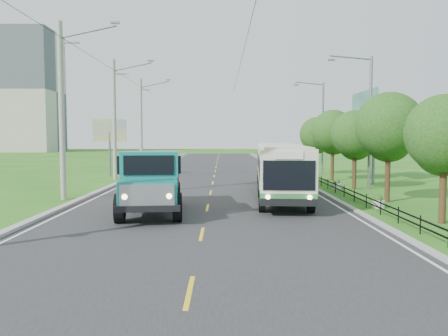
{
  "coord_description": "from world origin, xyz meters",
  "views": [
    {
      "loc": [
        0.75,
        -15.73,
        3.53
      ],
      "look_at": [
        0.84,
        7.64,
        1.9
      ],
      "focal_mm": 35.0,
      "sensor_mm": 36.0,
      "label": 1
    }
  ],
  "objects_px": {
    "tree_second": "(444,138)",
    "tree_back": "(317,136)",
    "streetlight_far": "(321,124)",
    "streetlight_mid": "(368,117)",
    "tree_fourth": "(355,137)",
    "pole_mid": "(115,119)",
    "bus": "(279,166)",
    "planter_mid": "(337,185)",
    "billboard_right": "(364,115)",
    "planter_near": "(378,202)",
    "planter_far": "(313,175)",
    "dump_truck": "(151,178)",
    "pole_near": "(62,110)",
    "pole_far": "(141,123)",
    "tree_third": "(389,129)",
    "billboard_left": "(110,134)",
    "tree_fifth": "(333,134)"
  },
  "relations": [
    {
      "from": "bus",
      "to": "pole_mid",
      "type": "bearing_deg",
      "value": 145.57
    },
    {
      "from": "pole_mid",
      "to": "planter_near",
      "type": "xyz_separation_m",
      "value": [
        16.86,
        -15.0,
        -4.81
      ]
    },
    {
      "from": "tree_third",
      "to": "billboard_left",
      "type": "relative_size",
      "value": 1.15
    },
    {
      "from": "tree_third",
      "to": "billboard_left",
      "type": "bearing_deg",
      "value": 140.67
    },
    {
      "from": "planter_mid",
      "to": "billboard_right",
      "type": "relative_size",
      "value": 0.09
    },
    {
      "from": "streetlight_mid",
      "to": "tree_fourth",
      "type": "bearing_deg",
      "value": 169.85
    },
    {
      "from": "pole_near",
      "to": "tree_second",
      "type": "distance_m",
      "value": 19.44
    },
    {
      "from": "tree_third",
      "to": "planter_mid",
      "type": "bearing_deg",
      "value": 102.1
    },
    {
      "from": "streetlight_mid",
      "to": "pole_mid",
      "type": "bearing_deg",
      "value": 159.68
    },
    {
      "from": "pole_far",
      "to": "planter_near",
      "type": "xyz_separation_m",
      "value": [
        16.86,
        -27.0,
        -4.81
      ]
    },
    {
      "from": "streetlight_mid",
      "to": "planter_near",
      "type": "height_order",
      "value": "streetlight_mid"
    },
    {
      "from": "tree_third",
      "to": "streetlight_far",
      "type": "xyz_separation_m",
      "value": [
        0.79,
        19.86,
        0.92
      ]
    },
    {
      "from": "tree_third",
      "to": "bus",
      "type": "relative_size",
      "value": 0.38
    },
    {
      "from": "planter_mid",
      "to": "billboard_right",
      "type": "height_order",
      "value": "billboard_right"
    },
    {
      "from": "tree_fourth",
      "to": "planter_far",
      "type": "distance_m",
      "value": 8.62
    },
    {
      "from": "pole_near",
      "to": "tree_fifth",
      "type": "xyz_separation_m",
      "value": [
        18.12,
        11.14,
        -1.24
      ]
    },
    {
      "from": "billboard_left",
      "to": "tree_third",
      "type": "bearing_deg",
      "value": -39.33
    },
    {
      "from": "tree_third",
      "to": "planter_near",
      "type": "bearing_deg",
      "value": -120.41
    },
    {
      "from": "tree_second",
      "to": "pole_mid",
      "type": "bearing_deg",
      "value": 133.85
    },
    {
      "from": "tree_fourth",
      "to": "tree_back",
      "type": "bearing_deg",
      "value": 90.0
    },
    {
      "from": "bus",
      "to": "tree_fourth",
      "type": "bearing_deg",
      "value": 33.62
    },
    {
      "from": "billboard_left",
      "to": "planter_near",
      "type": "bearing_deg",
      "value": -44.84
    },
    {
      "from": "tree_third",
      "to": "billboard_right",
      "type": "bearing_deg",
      "value": 78.36
    },
    {
      "from": "tree_back",
      "to": "planter_far",
      "type": "height_order",
      "value": "tree_back"
    },
    {
      "from": "tree_fourth",
      "to": "bus",
      "type": "relative_size",
      "value": 0.34
    },
    {
      "from": "streetlight_far",
      "to": "planter_far",
      "type": "bearing_deg",
      "value": -108.8
    },
    {
      "from": "planter_mid",
      "to": "bus",
      "type": "relative_size",
      "value": 0.04
    },
    {
      "from": "streetlight_far",
      "to": "tree_back",
      "type": "bearing_deg",
      "value": -112.92
    },
    {
      "from": "streetlight_far",
      "to": "planter_mid",
      "type": "relative_size",
      "value": 13.54
    },
    {
      "from": "pole_mid",
      "to": "dump_truck",
      "type": "xyz_separation_m",
      "value": [
        5.68,
        -16.36,
        -3.44
      ]
    },
    {
      "from": "pole_far",
      "to": "billboard_right",
      "type": "xyz_separation_m",
      "value": [
        20.56,
        -13.0,
        0.25
      ]
    },
    {
      "from": "billboard_left",
      "to": "tree_back",
      "type": "bearing_deg",
      "value": 6.31
    },
    {
      "from": "planter_near",
      "to": "billboard_right",
      "type": "xyz_separation_m",
      "value": [
        3.7,
        14.0,
        5.06
      ]
    },
    {
      "from": "tree_second",
      "to": "tree_fourth",
      "type": "relative_size",
      "value": 0.98
    },
    {
      "from": "planter_near",
      "to": "tree_fourth",
      "type": "bearing_deg",
      "value": 81.23
    },
    {
      "from": "pole_mid",
      "to": "tree_back",
      "type": "relative_size",
      "value": 1.82
    },
    {
      "from": "pole_mid",
      "to": "streetlight_far",
      "type": "relative_size",
      "value": 1.1
    },
    {
      "from": "billboard_right",
      "to": "bus",
      "type": "bearing_deg",
      "value": -131.79
    },
    {
      "from": "streetlight_far",
      "to": "bus",
      "type": "relative_size",
      "value": 0.57
    },
    {
      "from": "planter_mid",
      "to": "bus",
      "type": "height_order",
      "value": "bus"
    },
    {
      "from": "streetlight_far",
      "to": "pole_mid",
      "type": "bearing_deg",
      "value": -159.68
    },
    {
      "from": "tree_fourth",
      "to": "bus",
      "type": "xyz_separation_m",
      "value": [
        -5.61,
        -3.16,
        -1.77
      ]
    },
    {
      "from": "tree_third",
      "to": "dump_truck",
      "type": "distance_m",
      "value": 13.14
    },
    {
      "from": "pole_mid",
      "to": "tree_back",
      "type": "bearing_deg",
      "value": 15.84
    },
    {
      "from": "tree_second",
      "to": "tree_back",
      "type": "xyz_separation_m",
      "value": [
        0.0,
        24.0,
        0.13
      ]
    },
    {
      "from": "pole_mid",
      "to": "planter_far",
      "type": "xyz_separation_m",
      "value": [
        16.86,
        1.0,
        -4.81
      ]
    },
    {
      "from": "billboard_left",
      "to": "planter_far",
      "type": "bearing_deg",
      "value": -6.31
    },
    {
      "from": "tree_fifth",
      "to": "billboard_right",
      "type": "xyz_separation_m",
      "value": [
        2.44,
        -0.14,
        1.49
      ]
    },
    {
      "from": "pole_mid",
      "to": "streetlight_mid",
      "type": "bearing_deg",
      "value": -20.32
    },
    {
      "from": "pole_near",
      "to": "pole_far",
      "type": "bearing_deg",
      "value": 90.0
    }
  ]
}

